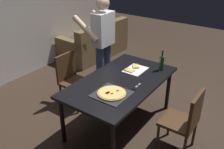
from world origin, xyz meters
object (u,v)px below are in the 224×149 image
(dining_table, at_px, (121,85))
(kitchen_scissors, at_px, (135,88))
(chair_far_side, at_px, (71,77))
(person_serving_pizza, at_px, (103,42))
(chair_near_camera, at_px, (186,119))
(pepperoni_pizza_on_tray, at_px, (112,93))
(wine_bottle, at_px, (162,63))
(couch, at_px, (96,44))

(dining_table, height_order, kitchen_scissors, kitchen_scissors)
(chair_far_side, bearing_deg, person_serving_pizza, -20.83)
(chair_near_camera, bearing_deg, kitchen_scissors, 94.93)
(pepperoni_pizza_on_tray, bearing_deg, wine_bottle, -11.20)
(pepperoni_pizza_on_tray, bearing_deg, chair_far_side, 70.89)
(chair_near_camera, xyz_separation_m, chair_far_side, (0.00, 1.95, 0.00))
(couch, height_order, kitchen_scissors, couch)
(wine_bottle, bearing_deg, dining_table, 153.84)
(wine_bottle, bearing_deg, pepperoni_pizza_on_tray, 168.80)
(dining_table, distance_m, chair_far_side, 0.99)
(dining_table, relative_size, chair_far_side, 1.91)
(dining_table, bearing_deg, person_serving_pizza, 52.57)
(pepperoni_pizza_on_tray, relative_size, kitchen_scissors, 2.22)
(chair_far_side, xyz_separation_m, kitchen_scissors, (-0.06, -1.25, 0.24))
(chair_near_camera, relative_size, wine_bottle, 2.85)
(dining_table, height_order, person_serving_pizza, person_serving_pizza)
(chair_far_side, distance_m, wine_bottle, 1.48)
(pepperoni_pizza_on_tray, height_order, kitchen_scissors, pepperoni_pizza_on_tray)
(chair_near_camera, relative_size, pepperoni_pizza_on_tray, 2.10)
(couch, height_order, wine_bottle, wine_bottle)
(chair_near_camera, height_order, kitchen_scissors, chair_near_camera)
(dining_table, distance_m, person_serving_pizza, 1.00)
(chair_near_camera, bearing_deg, wine_bottle, 46.05)
(dining_table, relative_size, pepperoni_pizza_on_tray, 4.01)
(dining_table, relative_size, couch, 0.99)
(dining_table, height_order, couch, couch)
(chair_near_camera, relative_size, couch, 0.52)
(dining_table, height_order, chair_far_side, chair_far_side)
(pepperoni_pizza_on_tray, relative_size, wine_bottle, 1.36)
(chair_far_side, relative_size, person_serving_pizza, 0.51)
(dining_table, bearing_deg, couch, 46.33)
(dining_table, xyz_separation_m, person_serving_pizza, (0.58, 0.76, 0.32))
(dining_table, distance_m, wine_bottle, 0.74)
(chair_far_side, bearing_deg, kitchen_scissors, -92.77)
(chair_near_camera, xyz_separation_m, pepperoni_pizza_on_tray, (-0.38, 0.86, 0.25))
(chair_near_camera, height_order, chair_far_side, same)
(chair_far_side, bearing_deg, dining_table, -90.00)
(person_serving_pizza, distance_m, wine_bottle, 1.08)
(person_serving_pizza, relative_size, wine_bottle, 5.54)
(person_serving_pizza, bearing_deg, wine_bottle, -86.79)
(chair_near_camera, bearing_deg, dining_table, 90.00)
(person_serving_pizza, height_order, kitchen_scissors, person_serving_pizza)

